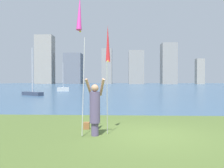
% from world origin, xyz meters
% --- Properties ---
extents(ground, '(120.00, 138.00, 0.12)m').
position_xyz_m(ground, '(0.00, 50.95, -0.06)').
color(ground, '#475B28').
extents(person, '(0.68, 0.50, 1.85)m').
position_xyz_m(person, '(-1.83, -0.20, 0.91)').
color(person, '#594C72').
rests_on(person, ground).
extents(kite_flag_left, '(0.16, 1.12, 4.34)m').
position_xyz_m(kite_flag_left, '(-2.22, -0.72, 3.67)').
color(kite_flag_left, '#B2B2B7').
rests_on(kite_flag_left, ground).
extents(kite_flag_right, '(0.16, 0.72, 3.65)m').
position_xyz_m(kite_flag_right, '(-1.44, 0.27, 2.96)').
color(kite_flag_right, '#B2B2B7').
rests_on(kite_flag_right, ground).
extents(bag, '(0.21, 0.16, 0.25)m').
position_xyz_m(bag, '(-2.26, 0.77, 0.13)').
color(bag, brown).
rests_on(bag, ground).
extents(sailboat_0, '(2.99, 2.26, 5.52)m').
position_xyz_m(sailboat_0, '(-11.38, 18.73, 0.32)').
color(sailboat_0, '#333D51').
rests_on(sailboat_0, ground).
extents(sailboat_1, '(1.73, 1.50, 4.54)m').
position_xyz_m(sailboat_1, '(-10.40, 28.82, 0.36)').
color(sailboat_1, silver).
rests_on(sailboat_1, ground).
extents(skyline_tower_0, '(7.97, 5.85, 22.24)m').
position_xyz_m(skyline_tower_0, '(-36.84, 98.02, 11.12)').
color(skyline_tower_0, gray).
rests_on(skyline_tower_0, ground).
extents(skyline_tower_1, '(7.92, 7.42, 14.01)m').
position_xyz_m(skyline_tower_1, '(-23.73, 98.84, 7.00)').
color(skyline_tower_1, slate).
rests_on(skyline_tower_1, ground).
extents(skyline_tower_2, '(4.49, 4.31, 15.67)m').
position_xyz_m(skyline_tower_2, '(-7.92, 95.82, 7.83)').
color(skyline_tower_2, gray).
rests_on(skyline_tower_2, ground).
extents(skyline_tower_3, '(6.63, 4.86, 14.60)m').
position_xyz_m(skyline_tower_3, '(5.04, 94.43, 7.30)').
color(skyline_tower_3, gray).
rests_on(skyline_tower_3, ground).
extents(skyline_tower_4, '(6.30, 7.02, 17.51)m').
position_xyz_m(skyline_tower_4, '(19.00, 93.86, 8.75)').
color(skyline_tower_4, gray).
rests_on(skyline_tower_4, ground).
extents(skyline_tower_5, '(3.34, 3.22, 10.87)m').
position_xyz_m(skyline_tower_5, '(32.24, 93.56, 5.43)').
color(skyline_tower_5, gray).
rests_on(skyline_tower_5, ground).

